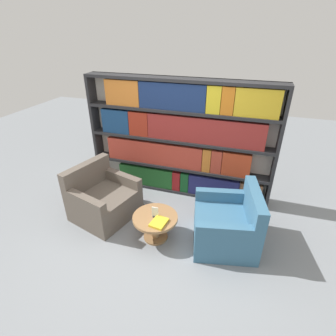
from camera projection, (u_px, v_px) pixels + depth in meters
The scene contains 7 objects.
ground_plane at pixel (151, 239), 3.86m from camera, with size 14.00×14.00×0.00m, color gray.
bookshelf at pixel (181, 139), 4.53m from camera, with size 3.25×0.30×2.06m.
armchair_left at pixel (103, 200), 4.23m from camera, with size 1.06×1.10×0.86m.
armchair_right at pixel (228, 225), 3.69m from camera, with size 1.02×1.07×0.86m.
coffee_table at pixel (155, 223), 3.76m from camera, with size 0.65×0.65×0.39m.
table_sign at pixel (155, 213), 3.68m from camera, with size 0.09×0.06×0.16m.
stray_book at pixel (159, 222), 3.57m from camera, with size 0.23×0.28×0.03m.
Camera 1 is at (1.13, -2.67, 2.77)m, focal length 28.00 mm.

